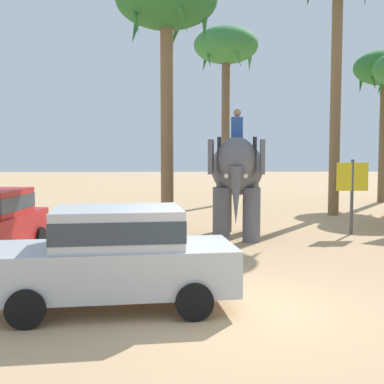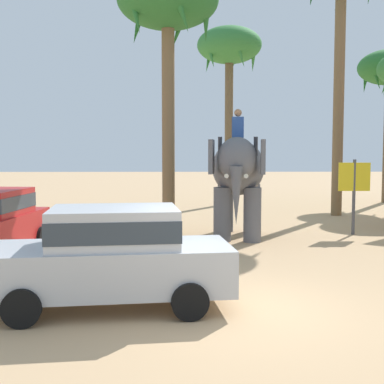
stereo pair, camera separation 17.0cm
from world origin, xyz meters
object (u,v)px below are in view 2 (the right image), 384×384
at_px(car_sedan_foreground, 111,253).
at_px(elephant_with_mahout, 238,173).
at_px(palm_tree_far_back, 229,51).
at_px(palm_tree_leaning_seaward, 168,8).
at_px(signboard_yellow, 354,182).

relative_size(car_sedan_foreground, elephant_with_mahout, 1.07).
distance_m(elephant_with_mahout, palm_tree_far_back, 11.58).
distance_m(palm_tree_far_back, palm_tree_leaning_seaward, 9.69).
height_order(palm_tree_far_back, signboard_yellow, palm_tree_far_back).
bearing_deg(palm_tree_leaning_seaward, signboard_yellow, -2.72).
relative_size(elephant_with_mahout, signboard_yellow, 1.66).
height_order(car_sedan_foreground, elephant_with_mahout, elephant_with_mahout).
bearing_deg(elephant_with_mahout, palm_tree_leaning_seaward, 159.21).
relative_size(elephant_with_mahout, palm_tree_leaning_seaward, 0.48).
height_order(car_sedan_foreground, palm_tree_leaning_seaward, palm_tree_leaning_seaward).
xyz_separation_m(car_sedan_foreground, elephant_with_mahout, (2.89, 6.99, 1.06)).
xyz_separation_m(elephant_with_mahout, palm_tree_far_back, (0.61, 10.09, 5.65)).
distance_m(car_sedan_foreground, elephant_with_mahout, 7.64).
relative_size(car_sedan_foreground, palm_tree_leaning_seaward, 0.52).
bearing_deg(palm_tree_far_back, signboard_yellow, -71.76).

